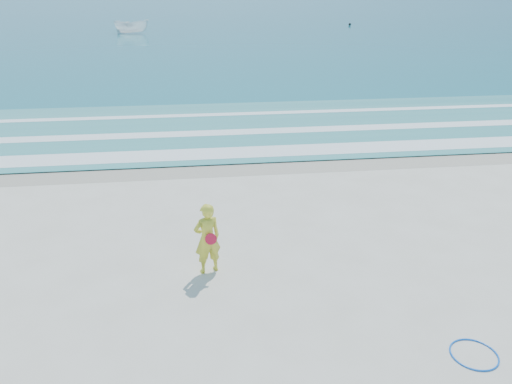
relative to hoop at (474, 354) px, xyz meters
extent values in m
plane|color=silver|center=(-3.90, 1.85, -0.02)|extent=(400.00, 400.00, 0.00)
cube|color=#B2A893|center=(-3.90, 10.85, -0.01)|extent=(400.00, 2.40, 0.00)
cube|color=#19727F|center=(-3.90, 106.85, 0.00)|extent=(400.00, 190.00, 0.04)
cube|color=#59B7AD|center=(-3.90, 15.85, 0.03)|extent=(400.00, 10.00, 0.01)
cube|color=white|center=(-3.90, 12.15, 0.04)|extent=(400.00, 1.40, 0.01)
cube|color=white|center=(-3.90, 15.05, 0.04)|extent=(400.00, 0.90, 0.01)
cube|color=white|center=(-3.90, 18.35, 0.04)|extent=(400.00, 0.60, 0.01)
torus|color=blue|center=(0.00, 0.00, 0.00)|extent=(1.10, 1.10, 0.03)
imported|color=white|center=(-12.38, 61.38, 0.88)|extent=(4.65, 2.34, 1.72)
sphere|color=black|center=(18.85, 69.52, 0.21)|extent=(0.37, 0.37, 0.37)
imported|color=gold|center=(-4.79, 3.53, 0.87)|extent=(0.75, 0.61, 1.77)
cylinder|color=red|center=(-4.71, 3.35, 0.94)|extent=(0.27, 0.08, 0.27)
camera|label=1|loc=(-4.94, -6.77, 6.42)|focal=35.00mm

